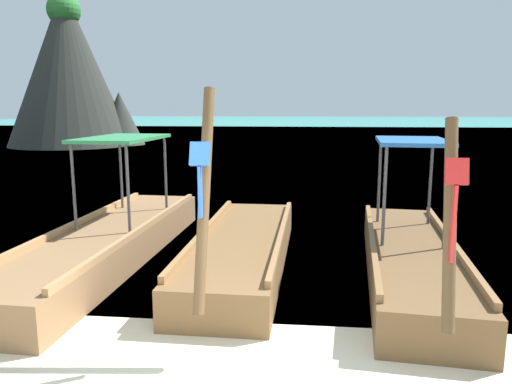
{
  "coord_description": "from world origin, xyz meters",
  "views": [
    {
      "loc": [
        0.74,
        -3.43,
        2.63
      ],
      "look_at": [
        0.0,
        4.12,
        1.28
      ],
      "focal_mm": 34.04,
      "sensor_mm": 36.0,
      "label": 1
    }
  ],
  "objects_px": {
    "longtail_boat_yellow_ribbon": "(108,241)",
    "karst_rock": "(70,70)",
    "longtail_boat_red_ribbon": "(411,257)",
    "longtail_boat_blue_ribbon": "(243,250)"
  },
  "relations": [
    {
      "from": "longtail_boat_yellow_ribbon",
      "to": "karst_rock",
      "type": "distance_m",
      "value": 27.24
    },
    {
      "from": "longtail_boat_blue_ribbon",
      "to": "longtail_boat_red_ribbon",
      "type": "relative_size",
      "value": 1.01
    },
    {
      "from": "longtail_boat_yellow_ribbon",
      "to": "longtail_boat_red_ribbon",
      "type": "bearing_deg",
      "value": -4.41
    },
    {
      "from": "longtail_boat_red_ribbon",
      "to": "karst_rock",
      "type": "height_order",
      "value": "karst_rock"
    },
    {
      "from": "longtail_boat_red_ribbon",
      "to": "karst_rock",
      "type": "distance_m",
      "value": 30.1
    },
    {
      "from": "longtail_boat_blue_ribbon",
      "to": "karst_rock",
      "type": "xyz_separation_m",
      "value": [
        -14.51,
        23.99,
        4.69
      ]
    },
    {
      "from": "longtail_boat_yellow_ribbon",
      "to": "longtail_boat_blue_ribbon",
      "type": "relative_size",
      "value": 1.2
    },
    {
      "from": "longtail_boat_yellow_ribbon",
      "to": "longtail_boat_red_ribbon",
      "type": "distance_m",
      "value": 4.99
    },
    {
      "from": "longtail_boat_blue_ribbon",
      "to": "karst_rock",
      "type": "bearing_deg",
      "value": 121.17
    },
    {
      "from": "longtail_boat_yellow_ribbon",
      "to": "karst_rock",
      "type": "xyz_separation_m",
      "value": [
        -12.18,
        23.92,
        4.63
      ]
    }
  ]
}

